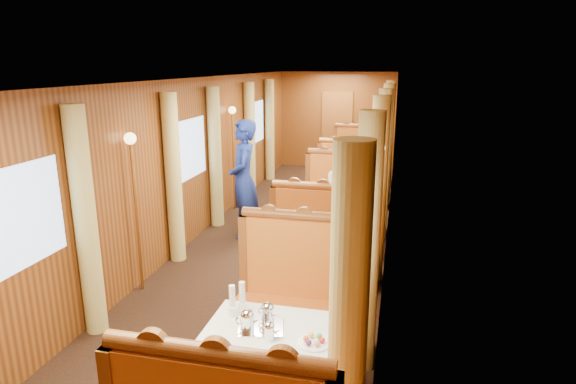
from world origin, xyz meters
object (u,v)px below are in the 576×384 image
(teapot_right, at_px, (269,333))
(fruit_plate, at_px, (314,341))
(rose_vase_mid, at_px, (333,192))
(steward, at_px, (244,179))
(tea_tray, at_px, (261,328))
(table_mid, at_px, (334,228))
(banquette_far_aft, at_px, (360,164))
(banquette_mid_aft, at_px, (342,205))
(table_far, at_px, (356,175))
(teapot_back, at_px, (268,316))
(rose_vase_far, at_px, (357,150))
(banquette_far_fwd, at_px, (351,184))
(banquette_near_aft, at_px, (300,304))
(table_near, at_px, (275,371))
(banquette_mid_fwd, at_px, (324,250))
(teapot_left, at_px, (247,323))
(passenger, at_px, (341,191))

(teapot_right, relative_size, fruit_plate, 0.58)
(rose_vase_mid, xyz_separation_m, steward, (-1.48, 0.40, 0.01))
(steward, bearing_deg, tea_tray, 2.09)
(table_mid, bearing_deg, tea_tray, -91.59)
(banquette_far_aft, height_order, rose_vase_mid, banquette_far_aft)
(table_mid, bearing_deg, fruit_plate, -84.78)
(banquette_mid_aft, relative_size, table_far, 1.28)
(table_far, height_order, teapot_back, teapot_back)
(banquette_mid_aft, bearing_deg, rose_vase_far, 90.03)
(banquette_far_fwd, bearing_deg, rose_vase_mid, -90.54)
(banquette_near_aft, bearing_deg, table_mid, 90.00)
(fruit_plate, bearing_deg, banquette_far_aft, 92.33)
(tea_tray, height_order, fruit_plate, fruit_plate)
(banquette_near_aft, bearing_deg, tea_tray, -95.38)
(banquette_far_fwd, height_order, steward, steward)
(table_mid, distance_m, tea_tray, 3.55)
(table_near, xyz_separation_m, banquette_far_fwd, (0.00, 5.99, 0.05))
(banquette_near_aft, xyz_separation_m, table_mid, (0.00, 2.49, -0.05))
(banquette_near_aft, xyz_separation_m, rose_vase_mid, (-0.02, 2.45, 0.50))
(table_near, xyz_separation_m, tea_tray, (-0.10, -0.03, 0.38))
(table_mid, distance_m, steward, 1.64)
(rose_vase_far, bearing_deg, banquette_mid_fwd, -89.98)
(table_far, bearing_deg, rose_vase_far, 94.70)
(teapot_back, bearing_deg, banquette_far_fwd, 110.62)
(table_mid, distance_m, teapot_left, 3.61)
(banquette_far_aft, relative_size, rose_vase_far, 3.72)
(teapot_left, relative_size, passenger, 0.22)
(passenger, bearing_deg, teapot_back, -90.92)
(banquette_near_aft, relative_size, banquette_mid_aft, 1.00)
(table_near, bearing_deg, banquette_near_aft, 90.00)
(banquette_far_fwd, xyz_separation_m, steward, (-1.50, -2.12, 0.52))
(banquette_far_fwd, distance_m, tea_tray, 6.02)
(teapot_right, bearing_deg, passenger, 90.08)
(banquette_mid_fwd, bearing_deg, steward, 137.46)
(banquette_far_fwd, distance_m, teapot_right, 6.15)
(table_mid, distance_m, table_far, 3.50)
(banquette_mid_fwd, distance_m, banquette_far_fwd, 3.50)
(rose_vase_mid, bearing_deg, table_mid, 57.80)
(table_mid, height_order, steward, steward)
(teapot_back, height_order, fruit_plate, teapot_back)
(table_near, bearing_deg, table_far, 90.00)
(banquette_mid_fwd, height_order, banquette_far_aft, same)
(fruit_plate, bearing_deg, table_near, 157.96)
(table_far, height_order, fruit_plate, fruit_plate)
(teapot_right, bearing_deg, banquette_far_fwd, 90.07)
(tea_tray, relative_size, fruit_plate, 1.43)
(table_mid, height_order, teapot_back, teapot_back)
(table_near, height_order, passenger, passenger)
(banquette_mid_aft, height_order, table_far, banquette_mid_aft)
(fruit_plate, distance_m, rose_vase_mid, 3.62)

